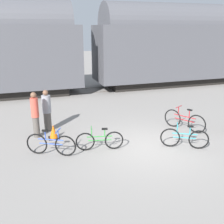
{
  "coord_description": "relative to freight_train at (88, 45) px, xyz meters",
  "views": [
    {
      "loc": [
        -3.86,
        -7.65,
        4.09
      ],
      "look_at": [
        -1.03,
        1.12,
        1.1
      ],
      "focal_mm": 42.0,
      "sensor_mm": 36.0,
      "label": 1
    }
  ],
  "objects": [
    {
      "name": "rail_far",
      "position": [
        0.0,
        0.72,
        -2.99
      ],
      "size": [
        36.13,
        0.07,
        0.01
      ],
      "primitive_type": "cube",
      "color": "#4C4238",
      "rests_on": "ground_plane"
    },
    {
      "name": "ground_plane",
      "position": [
        0.0,
        -9.39,
        -3.0
      ],
      "size": [
        80.0,
        80.0,
        0.0
      ],
      "primitive_type": "plane",
      "color": "gray"
    },
    {
      "name": "bicycle_blue",
      "position": [
        -3.35,
        -8.86,
        -2.61
      ],
      "size": [
        1.56,
        0.83,
        0.91
      ],
      "color": "black",
      "rests_on": "ground_plane"
    },
    {
      "name": "bicycle_maroon",
      "position": [
        2.15,
        -8.23,
        -2.59
      ],
      "size": [
        0.98,
        1.64,
        0.95
      ],
      "color": "black",
      "rests_on": "ground_plane"
    },
    {
      "name": "bicycle_teal",
      "position": [
        1.18,
        -9.74,
        -2.63
      ],
      "size": [
        1.5,
        0.84,
        0.87
      ],
      "color": "black",
      "rests_on": "ground_plane"
    },
    {
      "name": "bicycle_green",
      "position": [
        -1.71,
        -8.98,
        -2.64
      ],
      "size": [
        1.64,
        0.47,
        0.82
      ],
      "color": "black",
      "rests_on": "ground_plane"
    },
    {
      "name": "person_in_red",
      "position": [
        -3.74,
        -7.13,
        -2.07
      ],
      "size": [
        0.29,
        0.29,
        1.79
      ],
      "rotation": [
        0.0,
        0.0,
        2.35
      ],
      "color": "#514C47",
      "rests_on": "ground_plane"
    },
    {
      "name": "traffic_cone",
      "position": [
        -3.14,
        -7.48,
        -2.74
      ],
      "size": [
        0.4,
        0.4,
        0.55
      ],
      "color": "black",
      "rests_on": "ground_plane"
    },
    {
      "name": "person_in_grey",
      "position": [
        -3.27,
        -6.56,
        -2.14
      ],
      "size": [
        0.35,
        0.35,
        1.72
      ],
      "rotation": [
        0.0,
        0.0,
        3.88
      ],
      "color": "#514C47",
      "rests_on": "ground_plane"
    },
    {
      "name": "freight_train",
      "position": [
        0.0,
        0.0,
        0.0
      ],
      "size": [
        24.13,
        3.08,
        5.7
      ],
      "color": "black",
      "rests_on": "ground_plane"
    },
    {
      "name": "rail_near",
      "position": [
        0.0,
        -0.72,
        -2.99
      ],
      "size": [
        36.13,
        0.07,
        0.01
      ],
      "primitive_type": "cube",
      "color": "#4C4238",
      "rests_on": "ground_plane"
    }
  ]
}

